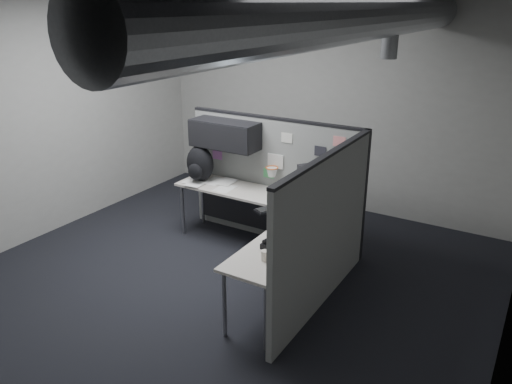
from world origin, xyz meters
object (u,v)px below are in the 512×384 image
Objects in this scene: desk at (266,214)px; backpack at (200,164)px; phone at (274,245)px; monitor at (323,189)px; keyboard at (273,208)px.

backpack is at bearing 167.52° from desk.
phone reaches higher than desk.
monitor is 1.79m from backpack.
desk is at bearing 128.60° from keyboard.
monitor is 1.36× the size of keyboard.
desk is 10.12× the size of phone.
backpack is (-1.31, 0.36, 0.21)m from keyboard.
desk is at bearing 141.73° from phone.
monitor is at bearing 16.15° from desk.
desk is 0.22m from keyboard.
monitor is at bearing 107.36° from phone.
monitor is (0.62, 0.18, 0.38)m from desk.
desk is 1.24m from backpack.
desk is 5.03× the size of keyboard.
phone is 0.48× the size of backpack.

